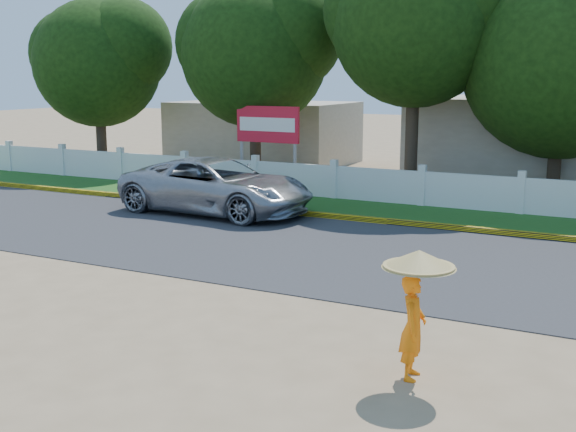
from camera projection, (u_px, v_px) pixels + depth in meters
name	position (u px, v px, depth m)	size (l,w,h in m)	color
ground	(237.00, 306.00, 12.91)	(120.00, 120.00, 0.00)	#9E8460
road	(337.00, 252.00, 16.83)	(60.00, 7.00, 0.02)	#38383A
grass_verge	(407.00, 213.00, 21.42)	(60.00, 3.50, 0.03)	#2D601E
curb	(388.00, 221.00, 19.92)	(40.00, 0.18, 0.16)	yellow
fence	(422.00, 189.00, 22.58)	(40.00, 0.10, 1.10)	silver
building_near	(554.00, 141.00, 26.97)	(10.00, 6.00, 3.20)	#B7AD99
building_far	(264.00, 132.00, 33.70)	(8.00, 5.00, 2.80)	#B7AD99
vehicle	(217.00, 186.00, 21.40)	(2.72, 5.90, 1.64)	#9C9FA4
monk_with_parasol	(416.00, 295.00, 9.65)	(0.99, 0.99, 1.81)	orange
billboard	(268.00, 129.00, 25.96)	(2.50, 0.13, 2.95)	gray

